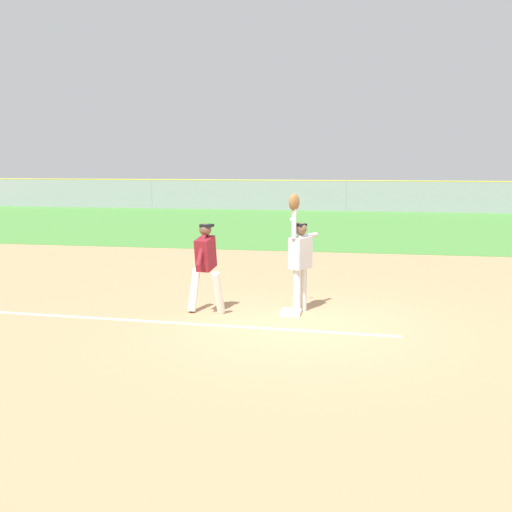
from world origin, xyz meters
The scene contains 12 objects.
ground_plane centered at (0.00, 0.00, 0.00)m, with size 76.94×76.94×0.00m, color tan.
outfield_grass centered at (0.00, 16.99, 0.01)m, with size 47.19×16.38×0.01m, color #478438.
chalk_foul_line centered at (-4.23, -0.14, 0.00)m, with size 12.00×0.10×0.01m, color white.
first_base centered at (-0.23, 0.76, 0.04)m, with size 0.38×0.38×0.08m, color white.
fielder centered at (-0.09, 0.96, 1.12)m, with size 0.53×0.84×2.28m.
runner centered at (-1.83, 0.57, 1.00)m, with size 0.74×0.85×1.72m.
baseball centered at (-0.28, 1.26, 1.75)m, with size 0.07×0.07×0.07m, color white.
outfield_fence centered at (0.00, 25.18, 0.89)m, with size 47.27×0.08×1.79m.
parked_car_black centered at (-8.38, 28.95, 0.67)m, with size 4.45×2.21×1.25m.
parked_car_red centered at (-3.56, 28.73, 0.67)m, with size 4.52×2.36×1.25m.
parked_car_green centered at (1.36, 28.09, 0.67)m, with size 4.43×2.18×1.25m.
parked_car_tan centered at (5.56, 28.09, 0.67)m, with size 4.53×2.37×1.25m.
Camera 1 is at (1.10, -10.32, 2.86)m, focal length 42.48 mm.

